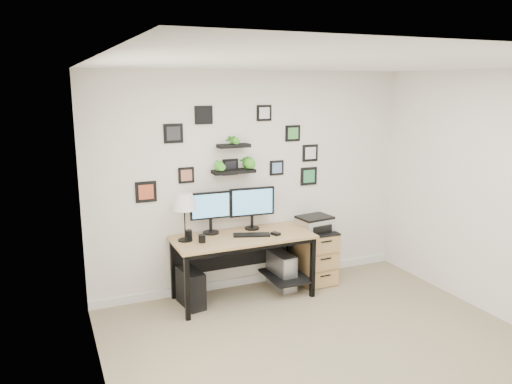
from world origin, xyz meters
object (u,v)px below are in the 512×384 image
file_cabinet (315,256)px  printer (315,224)px  mug (202,239)px  pc_tower_grey (282,271)px  desk (245,245)px  monitor_left (211,209)px  monitor_right (252,205)px  pc_tower_black (191,288)px  table_lamp (184,203)px

file_cabinet → printer: bearing=-153.7°
mug → file_cabinet: mug is taller
pc_tower_grey → file_cabinet: size_ratio=0.68×
desk → mug: 0.57m
monitor_left → monitor_right: 0.51m
pc_tower_black → monitor_right: bearing=3.7°
monitor_right → pc_tower_black: size_ratio=1.30×
monitor_right → printer: 0.84m
table_lamp → printer: (1.64, -0.00, -0.41)m
table_lamp → file_cabinet: size_ratio=0.79×
mug → printer: size_ratio=0.20×
monitor_right → table_lamp: bearing=-172.2°
desk → pc_tower_grey: bearing=4.3°
pc_tower_grey → printer: (0.45, 0.01, 0.54)m
table_lamp → pc_tower_grey: 1.52m
table_lamp → pc_tower_black: 0.97m
pc_tower_black → file_cabinet: file_cabinet is taller
pc_tower_black → pc_tower_grey: 1.16m
mug → pc_tower_black: bearing=147.9°
mug → monitor_left: bearing=55.0°
desk → monitor_right: size_ratio=2.93×
monitor_right → monitor_left: bearing=177.2°
desk → table_lamp: 0.88m
printer → desk: bearing=-177.1°
monitor_right → pc_tower_grey: (0.33, -0.13, -0.83)m
pc_tower_grey → printer: printer is taller
file_cabinet → mug: bearing=-174.5°
monitor_right → pc_tower_grey: bearing=-21.5°
monitor_right → mug: (-0.70, -0.25, -0.26)m
pc_tower_black → desk: bearing=-7.7°
pc_tower_grey → pc_tower_black: bearing=-177.6°
monitor_right → pc_tower_black: bearing=-167.8°
mug → printer: (1.49, 0.13, -0.03)m
desk → pc_tower_black: 0.78m
table_lamp → printer: 1.69m
desk → table_lamp: bearing=175.6°
monitor_left → pc_tower_grey: size_ratio=1.08×
table_lamp → pc_tower_grey: size_ratio=1.17×
file_cabinet → printer: size_ratio=1.54×
mug → file_cabinet: 1.58m
desk → file_cabinet: 1.02m
desk → printer: 0.96m
monitor_left → file_cabinet: (1.31, -0.14, -0.70)m
file_cabinet → monitor_right: bearing=172.2°
monitor_right → table_lamp: size_ratio=1.03×
desk → pc_tower_grey: (0.50, 0.04, -0.41)m
monitor_right → desk: bearing=-134.7°
monitor_right → table_lamp: 0.87m
pc_tower_black → printer: size_ratio=0.96×
desk → table_lamp: table_lamp is taller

